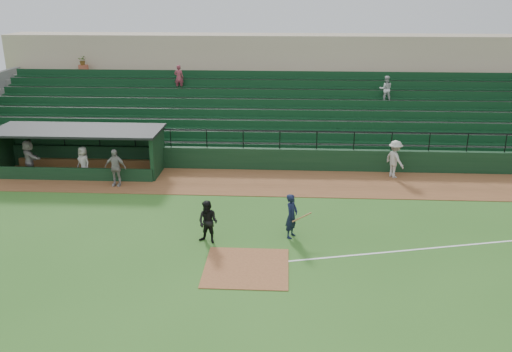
{
  "coord_description": "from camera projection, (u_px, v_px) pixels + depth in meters",
  "views": [
    {
      "loc": [
        1.32,
        -17.93,
        9.37
      ],
      "look_at": [
        0.0,
        5.0,
        1.4
      ],
      "focal_mm": 37.59,
      "sensor_mm": 36.0,
      "label": 1
    }
  ],
  "objects": [
    {
      "name": "batter_at_plate",
      "position": [
        292.0,
        216.0,
        21.24
      ],
      "size": [
        1.14,
        0.79,
        1.82
      ],
      "color": "black",
      "rests_on": "ground"
    },
    {
      "name": "umpire",
      "position": [
        208.0,
        222.0,
        20.79
      ],
      "size": [
        1.02,
        0.91,
        1.73
      ],
      "primitive_type": "imported",
      "rotation": [
        0.0,
        0.0,
        -0.36
      ],
      "color": "black",
      "rests_on": "ground"
    },
    {
      "name": "stadium_structure",
      "position": [
        266.0,
        105.0,
        34.83
      ],
      "size": [
        38.0,
        13.08,
        6.4
      ],
      "color": "black",
      "rests_on": "ground"
    },
    {
      "name": "dugout_player_c",
      "position": [
        29.0,
        157.0,
        28.39
      ],
      "size": [
        1.69,
        1.64,
        1.92
      ],
      "primitive_type": "imported",
      "rotation": [
        0.0,
        0.0,
        2.39
      ],
      "color": "gray",
      "rests_on": "warning_track"
    },
    {
      "name": "home_plate_dirt",
      "position": [
        246.0,
        268.0,
        19.11
      ],
      "size": [
        3.0,
        3.0,
        0.03
      ],
      "primitive_type": "cube",
      "color": "brown",
      "rests_on": "ground"
    },
    {
      "name": "runner",
      "position": [
        395.0,
        159.0,
        28.02
      ],
      "size": [
        1.26,
        1.48,
        1.99
      ],
      "primitive_type": "imported",
      "rotation": [
        0.0,
        0.0,
        2.06
      ],
      "color": "#A8A39D",
      "rests_on": "warning_track"
    },
    {
      "name": "dugout_player_a",
      "position": [
        115.0,
        168.0,
        26.81
      ],
      "size": [
        1.16,
        0.57,
        1.9
      ],
      "primitive_type": "imported",
      "rotation": [
        0.0,
        0.0,
        -0.1
      ],
      "color": "gray",
      "rests_on": "warning_track"
    },
    {
      "name": "dugout",
      "position": [
        82.0,
        146.0,
        29.17
      ],
      "size": [
        8.9,
        3.2,
        2.42
      ],
      "color": "black",
      "rests_on": "ground"
    },
    {
      "name": "ground",
      "position": [
        248.0,
        255.0,
        20.06
      ],
      "size": [
        90.0,
        90.0,
        0.0
      ],
      "primitive_type": "plane",
      "color": "#2B5A1D",
      "rests_on": "ground"
    },
    {
      "name": "warning_track",
      "position": [
        259.0,
        182.0,
        27.6
      ],
      "size": [
        40.0,
        4.0,
        0.03
      ],
      "primitive_type": "cube",
      "color": "brown",
      "rests_on": "ground"
    },
    {
      "name": "foul_line",
      "position": [
        456.0,
        246.0,
        20.75
      ],
      "size": [
        17.49,
        4.44,
        0.01
      ],
      "primitive_type": "cube",
      "rotation": [
        0.0,
        0.0,
        0.24
      ],
      "color": "white",
      "rests_on": "ground"
    },
    {
      "name": "dugout_player_b",
      "position": [
        84.0,
        162.0,
        27.96
      ],
      "size": [
        0.99,
        0.9,
        1.7
      ],
      "primitive_type": "imported",
      "rotation": [
        0.0,
        0.0,
        -0.55
      ],
      "color": "#ABA6A0",
      "rests_on": "warning_track"
    }
  ]
}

